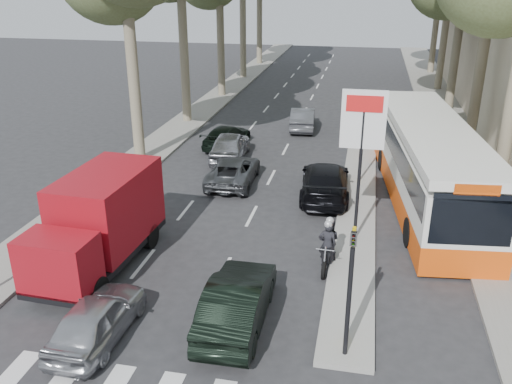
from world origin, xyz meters
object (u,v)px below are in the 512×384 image
at_px(silver_hatchback, 97,318).
at_px(city_bus, 428,161).
at_px(red_truck, 100,221).
at_px(motorcycle, 328,244).
at_px(dark_hatchback, 237,301).

relative_size(silver_hatchback, city_bus, 0.28).
bearing_deg(red_truck, city_bus, 37.94).
height_order(red_truck, city_bus, city_bus).
distance_m(red_truck, motorcycle, 7.54).
relative_size(red_truck, city_bus, 0.44).
xyz_separation_m(dark_hatchback, city_bus, (5.81, 10.05, 1.09)).
height_order(silver_hatchback, dark_hatchback, dark_hatchback).
xyz_separation_m(red_truck, motorcycle, (7.33, 1.53, -0.85)).
distance_m(city_bus, motorcycle, 7.29).
relative_size(red_truck, motorcycle, 2.89).
distance_m(dark_hatchback, city_bus, 11.66).
bearing_deg(motorcycle, red_truck, -165.59).
xyz_separation_m(dark_hatchback, red_truck, (-5.14, 2.28, 0.91)).
height_order(dark_hatchback, city_bus, city_bus).
bearing_deg(city_bus, red_truck, -150.90).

